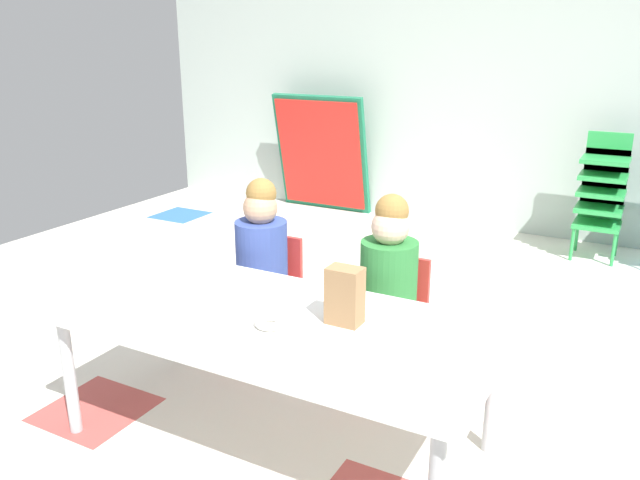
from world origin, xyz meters
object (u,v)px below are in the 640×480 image
Objects in this scene: folded_activity_table at (321,154)px; paper_plate_near_edge at (271,327)px; craft_table at (275,327)px; seated_child_middle_seat at (389,274)px; kid_chair_green_stack at (602,189)px; seated_child_near_camera at (263,251)px; paper_bag_brown at (345,296)px; donut_powdered_on_plate at (271,322)px.

paper_plate_near_edge is (1.60, -3.37, 0.02)m from folded_activity_table.
craft_table is 1.87× the size of seated_child_middle_seat.
craft_table is 1.86× the size of kid_chair_green_stack.
folded_activity_table is at bearing 112.36° from seated_child_near_camera.
paper_bag_brown is (1.82, -3.20, 0.12)m from folded_activity_table.
craft_table is 0.11m from paper_plate_near_edge.
donut_powdered_on_plate is (-0.22, -0.17, -0.09)m from paper_bag_brown.
seated_child_near_camera reaches higher than paper_plate_near_edge.
seated_child_near_camera is at bearing -67.64° from folded_activity_table.
seated_child_middle_seat is 0.57m from paper_bag_brown.
seated_child_near_camera is 0.69m from seated_child_middle_seat.
seated_child_middle_seat is at bearing 71.37° from craft_table.
seated_child_middle_seat is at bearing 76.61° from paper_plate_near_edge.
seated_child_middle_seat is 1.00× the size of kid_chair_green_stack.
paper_bag_brown is 1.22× the size of paper_plate_near_edge.
craft_table is at bearing -53.43° from seated_child_near_camera.
seated_child_middle_seat is at bearing -56.18° from folded_activity_table.
paper_bag_brown is at bearing -60.38° from folded_activity_table.
kid_chair_green_stack is 0.85× the size of folded_activity_table.
folded_activity_table is (-2.44, 0.21, 0.02)m from kid_chair_green_stack.
paper_plate_near_edge is (0.51, -0.72, 0.00)m from seated_child_near_camera.
kid_chair_green_stack is 3.27m from paper_plate_near_edge.
donut_powdered_on_plate is at bearing -103.39° from seated_child_middle_seat.
paper_plate_near_edge is at bearing -64.59° from folded_activity_table.
craft_table is 3.20m from kid_chair_green_stack.
paper_plate_near_edge is 1.46× the size of donut_powdered_on_plate.
craft_table is at bearing -64.58° from folded_activity_table.
craft_table is 0.67m from seated_child_middle_seat.
craft_table is 1.87× the size of seated_child_near_camera.
folded_activity_table is (-1.09, 2.65, -0.02)m from seated_child_near_camera.
donut_powdered_on_plate is at bearing 0.00° from paper_plate_near_edge.
donut_powdered_on_plate is at bearing -54.68° from seated_child_near_camera.
seated_child_near_camera is at bearing 180.00° from seated_child_middle_seat.
paper_plate_near_edge is (-0.83, -3.16, 0.04)m from kid_chair_green_stack.
folded_activity_table reaches higher than seated_child_middle_seat.
folded_activity_table is 8.81× the size of donut_powdered_on_plate.
seated_child_near_camera is 5.10× the size of paper_plate_near_edge.
paper_bag_brown is (0.26, 0.08, 0.15)m from craft_table.
folded_activity_table is 3.73m from donut_powdered_on_plate.
seated_child_middle_seat is 5.10× the size of paper_plate_near_edge.
seated_child_near_camera is 7.44× the size of donut_powdered_on_plate.
folded_activity_table is at bearing 123.82° from seated_child_middle_seat.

